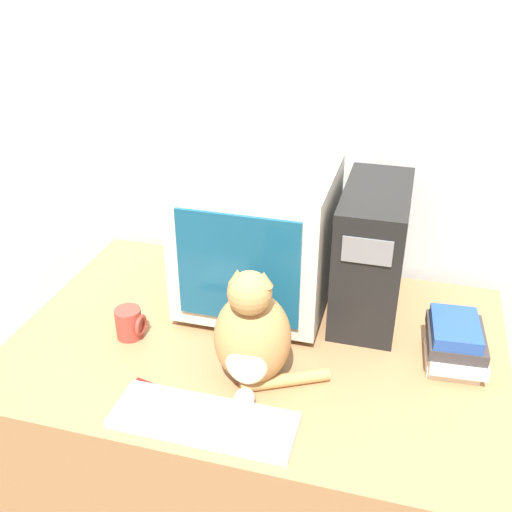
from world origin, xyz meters
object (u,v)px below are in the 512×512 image
Objects in this scene: pen at (161,388)px; keyboard at (204,420)px; crt_monitor at (259,237)px; mug at (130,323)px; book_stack at (455,343)px; cat at (253,336)px; computer_tower at (372,252)px.

keyboard is at bearing -29.73° from pen.
crt_monitor is 4.84× the size of mug.
mug is at bearing -172.11° from book_stack.
cat is at bearing 25.15° from pen.
keyboard is 0.41m from mug.
crt_monitor is 0.99× the size of keyboard.
mug reaches higher than keyboard.
crt_monitor reaches higher than cat.
crt_monitor is 0.33m from computer_tower.
computer_tower is 2.81× the size of pen.
cat is 3.76× the size of mug.
mug is (-0.32, 0.27, 0.03)m from keyboard.
computer_tower is 4.60× the size of mug.
keyboard is at bearing -145.32° from book_stack.
computer_tower reaches higher than cat.
crt_monitor is at bearing 42.45° from mug.
pen is (-0.13, -0.46, -0.22)m from crt_monitor.
crt_monitor is at bearing 74.31° from pen.
cat is 0.40m from mug.
cat is 1.59× the size of book_stack.
computer_tower reaches higher than keyboard.
crt_monitor is 0.44m from mug.
book_stack is at bearing -14.87° from crt_monitor.
crt_monitor reaches higher than pen.
crt_monitor is at bearing 91.63° from keyboard.
crt_monitor reaches higher than mug.
crt_monitor is 1.29× the size of cat.
cat is 0.54m from book_stack.
computer_tower is (0.33, 0.05, -0.03)m from crt_monitor.
mug is at bearing 162.97° from cat.
book_stack is 2.37× the size of mug.
computer_tower is 0.48m from cat.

